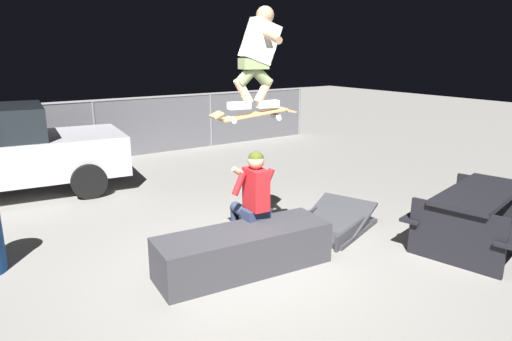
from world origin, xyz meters
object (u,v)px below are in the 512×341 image
kicker_ramp (333,225)px  picnic_table_back (478,209)px  skater_airborne (258,53)px  ledge_box_main (244,250)px  person_sitting_on_ledge (252,196)px  skateboard (254,115)px

kicker_ramp → picnic_table_back: size_ratio=0.74×
skater_airborne → kicker_ramp: size_ratio=0.78×
ledge_box_main → person_sitting_on_ledge: person_sitting_on_ledge is taller
picnic_table_back → kicker_ramp: bearing=128.4°
person_sitting_on_ledge → picnic_table_back: person_sitting_on_ledge is taller
skateboard → kicker_ramp: (1.41, 0.07, -1.69)m
ledge_box_main → picnic_table_back: picnic_table_back is taller
skater_airborne → kicker_ramp: bearing=3.2°
skateboard → picnic_table_back: size_ratio=0.53×
picnic_table_back → skateboard: bearing=151.6°
skater_airborne → kicker_ramp: skater_airborne is taller
person_sitting_on_ledge → picnic_table_back: 2.93m
ledge_box_main → skater_airborne: 2.25m
ledge_box_main → person_sitting_on_ledge: (0.35, 0.35, 0.49)m
picnic_table_back → ledge_box_main: bearing=158.8°
skateboard → skater_airborne: skater_airborne is taller
kicker_ramp → picnic_table_back: picnic_table_back is taller
ledge_box_main → kicker_ramp: (1.73, 0.33, -0.18)m
ledge_box_main → picnic_table_back: bearing=-21.2°
person_sitting_on_ledge → picnic_table_back: bearing=-30.2°
ledge_box_main → skater_airborne: skater_airborne is taller
person_sitting_on_ledge → skateboard: bearing=-108.5°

